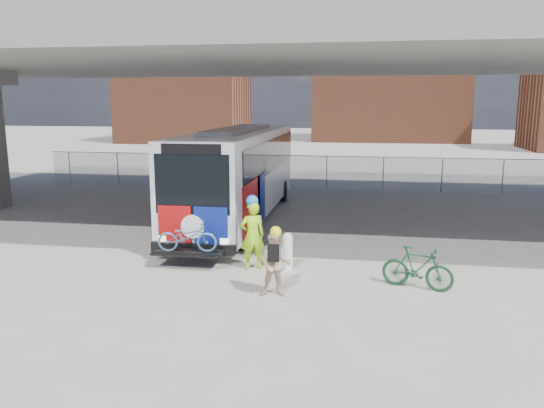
% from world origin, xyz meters
% --- Properties ---
extents(ground, '(160.00, 160.00, 0.00)m').
position_xyz_m(ground, '(0.00, 0.00, 0.00)').
color(ground, '#9E9991').
rests_on(ground, ground).
extents(bus, '(2.67, 12.94, 3.69)m').
position_xyz_m(bus, '(-2.00, 4.09, 2.11)').
color(bus, silver).
rests_on(bus, ground).
extents(overpass, '(40.00, 16.00, 7.95)m').
position_xyz_m(overpass, '(0.00, 4.00, 6.54)').
color(overpass, '#605E59').
rests_on(overpass, ground).
extents(chainlink_fence, '(30.00, 0.06, 30.00)m').
position_xyz_m(chainlink_fence, '(0.00, 12.00, 1.42)').
color(chainlink_fence, gray).
rests_on(chainlink_fence, ground).
extents(brick_buildings, '(54.00, 22.00, 12.00)m').
position_xyz_m(brick_buildings, '(1.23, 48.23, 5.42)').
color(brick_buildings, brown).
rests_on(brick_buildings, ground).
extents(smokestack, '(2.20, 2.20, 25.00)m').
position_xyz_m(smokestack, '(14.00, 55.00, 12.50)').
color(smokestack, brown).
rests_on(smokestack, ground).
extents(bollard, '(0.28, 0.28, 1.09)m').
position_xyz_m(bollard, '(0.84, -2.24, 0.58)').
color(bollard, silver).
rests_on(bollard, ground).
extents(cyclist_hivis, '(0.84, 0.73, 2.13)m').
position_xyz_m(cyclist_hivis, '(-0.16, -2.24, 1.03)').
color(cyclist_hivis, '#98D816').
rests_on(cyclist_hivis, ground).
extents(cyclist_tan, '(0.86, 0.71, 1.76)m').
position_xyz_m(cyclist_tan, '(0.83, -4.30, 0.83)').
color(cyclist_tan, tan).
rests_on(cyclist_tan, ground).
extents(bike_parked, '(1.88, 1.04, 1.09)m').
position_xyz_m(bike_parked, '(4.28, -3.16, 0.54)').
color(bike_parked, '#154323').
rests_on(bike_parked, ground).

